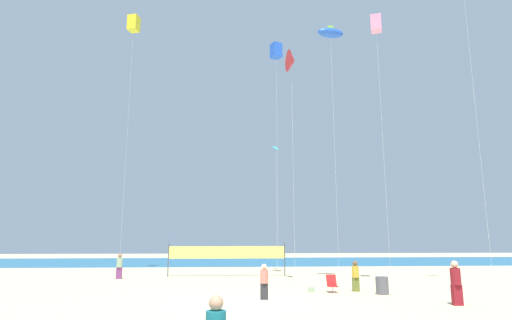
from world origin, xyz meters
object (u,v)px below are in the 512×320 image
kite_yellow_box (134,24)px  kite_cyan_diamond (276,149)px  beach_handbag (311,290)px  kite_blue_box (276,51)px  folding_beach_chair (332,283)px  volleyball_net (227,254)px  kite_blue_inflatable (331,33)px  kite_pink_box (376,24)px  beachgoer_sage_shirt (119,265)px  beachgoer_coral_shirt (264,280)px  trash_barrel (382,285)px  beachgoer_maroon_shirt (456,281)px  kite_red_delta (291,61)px  beachgoer_mustard_shirt (355,275)px

kite_yellow_box → kite_cyan_diamond: size_ratio=2.11×
beach_handbag → kite_blue_box: kite_blue_box is taller
folding_beach_chair → volleyball_net: volleyball_net is taller
kite_blue_inflatable → kite_pink_box: kite_blue_inflatable is taller
kite_blue_box → kite_pink_box: kite_blue_box is taller
beachgoer_sage_shirt → beachgoer_coral_shirt: beachgoer_sage_shirt is taller
folding_beach_chair → trash_barrel: folding_beach_chair is taller
beachgoer_sage_shirt → kite_pink_box: 23.82m
beachgoer_maroon_shirt → beach_handbag: 7.06m
kite_red_delta → kite_pink_box: (5.50, -0.88, 2.35)m
kite_blue_box → kite_cyan_diamond: (0.55, 5.24, -6.59)m
volleyball_net → kite_yellow_box: bearing=157.5°
beachgoer_maroon_shirt → beach_handbag: beachgoer_maroon_shirt is taller
folding_beach_chair → kite_cyan_diamond: size_ratio=0.08×
folding_beach_chair → kite_cyan_diamond: kite_cyan_diamond is taller
folding_beach_chair → kite_pink_box: bearing=75.5°
kite_yellow_box → kite_blue_inflatable: 18.74m
beachgoer_maroon_shirt → beachgoer_coral_shirt: size_ratio=1.15×
beach_handbag → kite_blue_box: bearing=95.9°
folding_beach_chair → kite_blue_inflatable: (1.59, 4.42, 16.44)m
kite_cyan_diamond → beach_handbag: bearing=-89.0°
kite_blue_inflatable → kite_pink_box: bearing=-39.3°
kite_yellow_box → beach_handbag: bearing=-45.4°
beachgoer_sage_shirt → kite_red_delta: kite_red_delta is taller
kite_red_delta → kite_blue_box: bearing=96.0°
kite_cyan_diamond → beachgoer_sage_shirt: bearing=-158.3°
beach_handbag → beachgoer_mustard_shirt: bearing=4.7°
volleyball_net → kite_pink_box: size_ratio=0.51×
folding_beach_chair → kite_cyan_diamond: bearing=141.2°
beachgoer_mustard_shirt → volleyball_net: (-6.78, 9.44, 0.80)m
kite_blue_box → kite_red_delta: (0.46, -4.36, -2.73)m
beachgoer_sage_shirt → beachgoer_mustard_shirt: bearing=1.0°
trash_barrel → kite_pink_box: 16.55m
kite_blue_box → kite_blue_inflatable: size_ratio=1.00×
beachgoer_mustard_shirt → volleyball_net: 11.65m
folding_beach_chair → kite_red_delta: bearing=158.7°
trash_barrel → kite_blue_inflatable: size_ratio=0.05×
beachgoer_mustard_shirt → kite_blue_inflatable: (0.24, 4.13, 16.06)m
beachgoer_sage_shirt → kite_blue_box: bearing=26.9°
beachgoer_sage_shirt → beachgoer_coral_shirt: (9.14, -10.54, -0.07)m
trash_barrel → kite_cyan_diamond: kite_cyan_diamond is taller
beachgoer_mustard_shirt → volleyball_net: volleyball_net is taller
trash_barrel → kite_cyan_diamond: size_ratio=0.08×
kite_cyan_diamond → beachgoer_maroon_shirt: bearing=-72.5°
folding_beach_chair → volleyball_net: size_ratio=0.10×
beachgoer_maroon_shirt → kite_blue_inflatable: 18.47m
beachgoer_mustard_shirt → beach_handbag: size_ratio=4.89×
kite_blue_box → trash_barrel: bearing=-63.9°
kite_cyan_diamond → kite_pink_box: 13.32m
trash_barrel → kite_blue_inflatable: 17.33m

